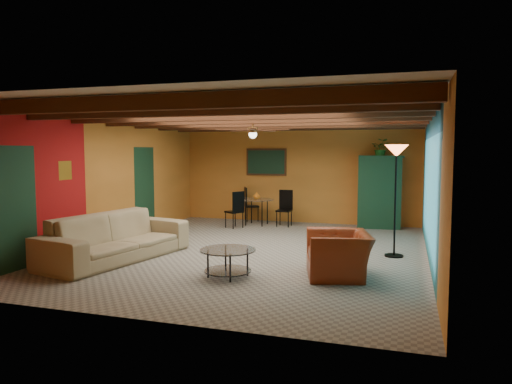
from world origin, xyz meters
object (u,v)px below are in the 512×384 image
(floor_lamp, at_px, (395,201))
(vase, at_px, (257,186))
(potted_plant, at_px, (381,148))
(armoire, at_px, (380,193))
(sofa, at_px, (116,237))
(armchair, at_px, (338,254))
(coffee_table, at_px, (228,263))
(dining_table, at_px, (257,207))

(floor_lamp, xyz_separation_m, vase, (-3.58, 2.83, 0.00))
(potted_plant, bearing_deg, floor_lamp, -82.33)
(armoire, relative_size, potted_plant, 3.74)
(sofa, bearing_deg, armoire, -28.95)
(armchair, relative_size, floor_lamp, 0.52)
(coffee_table, height_order, vase, vase)
(dining_table, height_order, potted_plant, potted_plant)
(coffee_table, bearing_deg, vase, 102.65)
(floor_lamp, bearing_deg, coffee_table, -136.89)
(sofa, xyz_separation_m, armoire, (4.33, 5.13, 0.48))
(vase, bearing_deg, sofa, -104.51)
(armchair, relative_size, coffee_table, 1.23)
(vase, bearing_deg, coffee_table, -77.35)
(coffee_table, xyz_separation_m, floor_lamp, (2.44, 2.28, 0.82))
(armchair, height_order, floor_lamp, floor_lamp)
(potted_plant, bearing_deg, vase, -170.75)
(coffee_table, distance_m, floor_lamp, 3.44)
(dining_table, bearing_deg, vase, 0.00)
(sofa, xyz_separation_m, potted_plant, (4.33, 5.13, 1.61))
(sofa, bearing_deg, vase, -3.30)
(dining_table, relative_size, armoire, 1.02)
(armoire, xyz_separation_m, floor_lamp, (0.45, -3.34, 0.15))
(sofa, xyz_separation_m, vase, (1.20, 4.62, 0.63))
(floor_lamp, bearing_deg, vase, 141.71)
(armchair, relative_size, dining_table, 0.59)
(sofa, distance_m, armchair, 3.98)
(sofa, bearing_deg, armchair, -77.92)
(coffee_table, relative_size, potted_plant, 1.83)
(armoire, relative_size, vase, 9.43)
(sofa, height_order, armoire, armoire)
(coffee_table, height_order, potted_plant, potted_plant)
(floor_lamp, bearing_deg, armoire, 97.67)
(dining_table, bearing_deg, floor_lamp, -38.29)
(armchair, xyz_separation_m, dining_table, (-2.79, 4.56, 0.12))
(sofa, xyz_separation_m, armchair, (3.98, 0.06, -0.07))
(sofa, xyz_separation_m, coffee_table, (2.34, -0.49, -0.19))
(sofa, height_order, armchair, sofa)
(floor_lamp, relative_size, potted_plant, 4.37)
(sofa, distance_m, armoire, 6.73)
(sofa, bearing_deg, floor_lamp, -58.25)
(potted_plant, bearing_deg, coffee_table, -109.47)
(potted_plant, bearing_deg, sofa, -130.16)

